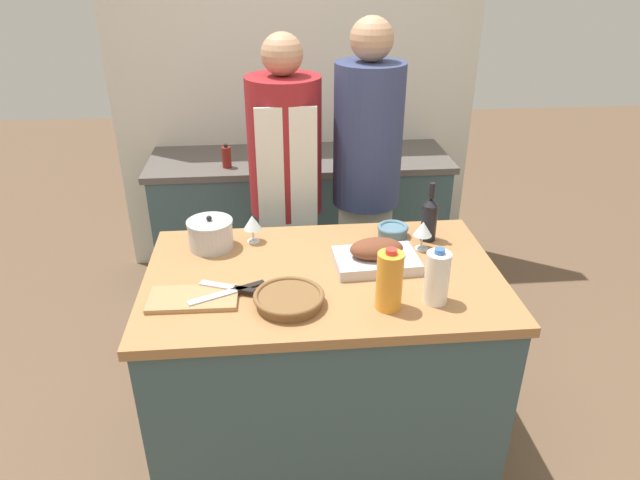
{
  "coord_description": "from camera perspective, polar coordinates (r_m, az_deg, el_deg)",
  "views": [
    {
      "loc": [
        -0.19,
        -1.94,
        2.09
      ],
      "look_at": [
        0.0,
        0.13,
        1.02
      ],
      "focal_mm": 32.0,
      "sensor_mm": 36.0,
      "label": 1
    }
  ],
  "objects": [
    {
      "name": "ground_plane",
      "position": [
        2.86,
        0.25,
        -19.73
      ],
      "size": [
        12.0,
        12.0,
        0.0
      ],
      "primitive_type": "plane",
      "color": "brown"
    },
    {
      "name": "kitchen_island",
      "position": [
        2.53,
        0.27,
        -12.46
      ],
      "size": [
        1.41,
        0.87,
        0.94
      ],
      "color": "#3D565B",
      "rests_on": "ground_plane"
    },
    {
      "name": "back_counter",
      "position": [
        3.86,
        -1.91,
        2.05
      ],
      "size": [
        1.92,
        0.6,
        0.89
      ],
      "color": "#3D565B",
      "rests_on": "ground_plane"
    },
    {
      "name": "back_wall",
      "position": [
        3.93,
        -2.43,
        15.27
      ],
      "size": [
        2.42,
        0.1,
        2.55
      ],
      "color": "silver",
      "rests_on": "ground_plane"
    },
    {
      "name": "roasting_pan",
      "position": [
        2.3,
        5.64,
        -1.59
      ],
      "size": [
        0.34,
        0.24,
        0.12
      ],
      "color": "#BCBCC1",
      "rests_on": "kitchen_island"
    },
    {
      "name": "wicker_basket",
      "position": [
        2.06,
        -3.12,
        -5.87
      ],
      "size": [
        0.26,
        0.26,
        0.05
      ],
      "color": "brown",
      "rests_on": "kitchen_island"
    },
    {
      "name": "cutting_board",
      "position": [
        2.14,
        -12.57,
        -5.73
      ],
      "size": [
        0.33,
        0.17,
        0.02
      ],
      "color": "#AD7F51",
      "rests_on": "kitchen_island"
    },
    {
      "name": "stock_pot",
      "position": [
        2.47,
        -10.89,
        0.59
      ],
      "size": [
        0.19,
        0.19,
        0.15
      ],
      "color": "#B7B7BC",
      "rests_on": "kitchen_island"
    },
    {
      "name": "mixing_bowl",
      "position": [
        2.55,
        7.28,
        0.98
      ],
      "size": [
        0.14,
        0.14,
        0.05
      ],
      "color": "slate",
      "rests_on": "kitchen_island"
    },
    {
      "name": "juice_jug",
      "position": [
        2.02,
        6.96,
        -4.06
      ],
      "size": [
        0.09,
        0.09,
        0.24
      ],
      "color": "orange",
      "rests_on": "kitchen_island"
    },
    {
      "name": "milk_jug",
      "position": [
        2.08,
        11.61,
        -3.68
      ],
      "size": [
        0.09,
        0.09,
        0.22
      ],
      "color": "white",
      "rests_on": "kitchen_island"
    },
    {
      "name": "wine_bottle_green",
      "position": [
        2.52,
        10.88,
        2.2
      ],
      "size": [
        0.07,
        0.07,
        0.27
      ],
      "color": "black",
      "rests_on": "kitchen_island"
    },
    {
      "name": "wine_glass_left",
      "position": [
        2.48,
        -6.78,
        1.71
      ],
      "size": [
        0.08,
        0.08,
        0.13
      ],
      "color": "silver",
      "rests_on": "kitchen_island"
    },
    {
      "name": "wine_glass_right",
      "position": [
        2.44,
        10.26,
        1.07
      ],
      "size": [
        0.08,
        0.08,
        0.13
      ],
      "color": "silver",
      "rests_on": "kitchen_island"
    },
    {
      "name": "knife_chef",
      "position": [
        2.13,
        -8.99,
        -5.14
      ],
      "size": [
        0.28,
        0.15,
        0.01
      ],
      "color": "#B7B7BC",
      "rests_on": "cutting_board"
    },
    {
      "name": "knife_paring",
      "position": [
        2.16,
        -9.05,
        -4.67
      ],
      "size": [
        0.22,
        0.11,
        0.01
      ],
      "color": "#B7B7BC",
      "rests_on": "cutting_board"
    },
    {
      "name": "condiment_bottle_tall",
      "position": [
        3.53,
        -9.33,
        8.19
      ],
      "size": [
        0.06,
        0.06,
        0.15
      ],
      "color": "maroon",
      "rests_on": "back_counter"
    },
    {
      "name": "condiment_bottle_short",
      "position": [
        3.57,
        -6.67,
        8.58
      ],
      "size": [
        0.05,
        0.05,
        0.15
      ],
      "color": "#B28E2D",
      "rests_on": "back_counter"
    },
    {
      "name": "person_cook_aproned",
      "position": [
        3.01,
        -3.42,
        5.19
      ],
      "size": [
        0.38,
        0.38,
        1.74
      ],
      "rotation": [
        0.0,
        0.0,
        0.02
      ],
      "color": "beige",
      "rests_on": "ground_plane"
    },
    {
      "name": "person_cook_guest",
      "position": [
        3.03,
        4.65,
        6.23
      ],
      "size": [
        0.35,
        0.35,
        1.81
      ],
      "rotation": [
        0.0,
        0.0,
        -0.15
      ],
      "color": "beige",
      "rests_on": "ground_plane"
    }
  ]
}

